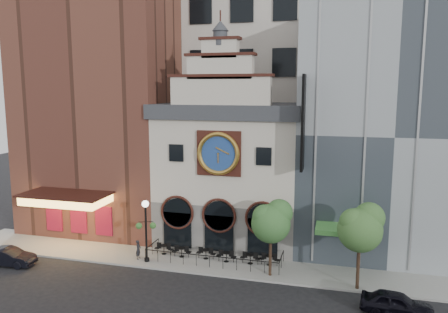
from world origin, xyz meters
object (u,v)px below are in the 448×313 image
car_right (397,304)px  car_left (9,257)px  tree_right (361,226)px  bistro_3 (226,256)px  pedestrian (138,249)px  lamppost (146,224)px  tree_left (272,220)px  bistro_1 (182,251)px  bistro_2 (206,253)px  bistro_4 (250,258)px  bistro_5 (269,259)px  bistro_0 (164,249)px

car_right → car_left: 28.28m
car_left → tree_right: bearing=-88.9°
bistro_3 → pedestrian: bearing=-170.1°
lamppost → tree_left: (9.84, -0.03, 1.09)m
bistro_3 → car_left: 16.95m
car_right → tree_right: size_ratio=0.71×
tree_left → lamppost: bearing=179.8°
bistro_1 → bistro_2: size_ratio=1.00×
bistro_1 → bistro_4: size_ratio=1.00×
bistro_3 → bistro_5: 3.38m
bistro_2 → pedestrian: (-5.21, -1.40, 0.31)m
bistro_0 → car_right: (17.35, -5.23, 0.11)m
lamppost → bistro_0: bearing=48.1°
car_left → pedestrian: pedestrian is taller
bistro_2 → lamppost: bearing=-158.6°
bistro_2 → pedestrian: pedestrian is taller
pedestrian → tree_left: tree_left is taller
bistro_2 → car_right: size_ratio=0.37×
bistro_4 → bistro_5: bearing=4.9°
tree_left → bistro_5: bearing=102.4°
bistro_0 → car_right: 18.12m
bistro_5 → tree_left: tree_left is taller
bistro_2 → tree_left: size_ratio=0.28×
bistro_3 → tree_right: (9.84, -2.14, 3.91)m
tree_left → car_right: bearing=-22.6°
tree_left → bistro_3: bearing=157.6°
car_left → lamppost: bearing=-77.3°
bistro_3 → car_right: bearing=-22.6°
bistro_4 → pedestrian: bearing=-171.5°
car_left → bistro_3: bearing=-78.4°
bistro_5 → car_left: size_ratio=0.38×
bistro_0 → car_right: car_right is taller
bistro_3 → bistro_5: bearing=4.0°
bistro_1 → pedestrian: size_ratio=1.02×
bistro_0 → tree_right: tree_right is taller
car_right → car_left: (-28.28, 0.33, -0.04)m
car_right → tree_left: bearing=74.6°
bistro_4 → tree_left: bearing=-41.6°
bistro_0 → bistro_4: 7.26m
bistro_4 → car_right: (10.09, -5.09, 0.11)m
bistro_2 → bistro_5: size_ratio=1.00×
bistro_0 → bistro_1: 1.63m
bistro_2 → bistro_3: 1.74m
bistro_3 → bistro_5: same height
pedestrian → tree_right: size_ratio=0.26×
bistro_2 → bistro_5: 5.10m
car_left → tree_right: tree_right is taller
bistro_5 → car_right: bearing=-31.2°
bistro_1 → bistro_4: 5.64m
pedestrian → tree_left: bearing=-93.0°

